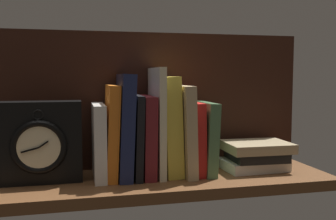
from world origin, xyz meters
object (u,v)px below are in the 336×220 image
object	(u,v)px
book_red_requiem	(193,137)
framed_clock	(40,142)
book_navy_bierce	(124,126)
book_maroon_dawkins	(146,136)
book_white_catcher	(99,141)
book_yellow_seinlanguage	(169,126)
book_cream_twain	(156,122)
book_black_skeptic	(136,136)
book_stack_side	(255,155)
book_orange_pandolfini	(111,132)
book_tan_shortstories	(183,130)
book_green_romantic	(204,137)

from	to	relation	value
book_red_requiem	framed_clock	bearing A→B (deg)	-178.73
book_navy_bierce	book_maroon_dawkins	size ratio (longest dim) A/B	1.27
book_white_catcher	book_yellow_seinlanguage	distance (cm)	16.92
book_maroon_dawkins	framed_clock	bearing A→B (deg)	-178.10
book_cream_twain	book_maroon_dawkins	bearing A→B (deg)	180.00
book_black_skeptic	book_cream_twain	distance (cm)	5.95
book_navy_bierce	book_stack_side	distance (cm)	34.21
book_orange_pandolfini	book_yellow_seinlanguage	world-z (taller)	book_yellow_seinlanguage
book_white_catcher	book_orange_pandolfini	world-z (taller)	book_orange_pandolfini
book_tan_shortstories	book_red_requiem	xyz separation A→B (cm)	(2.71, 0.00, -2.00)
book_orange_pandolfini	framed_clock	xyz separation A→B (cm)	(-15.77, -0.79, -1.78)
book_black_skeptic	book_tan_shortstories	distance (cm)	11.62
book_white_catcher	book_yellow_seinlanguage	bearing A→B (deg)	-0.00
book_navy_bierce	framed_clock	size ratio (longest dim) A/B	1.33
book_cream_twain	framed_clock	distance (cm)	26.77
book_white_catcher	book_stack_side	xyz separation A→B (cm)	(39.06, -0.94, -4.99)
book_yellow_seinlanguage	book_white_catcher	bearing A→B (deg)	180.00
book_white_catcher	book_orange_pandolfini	distance (cm)	3.60
book_maroon_dawkins	book_yellow_seinlanguage	xyz separation A→B (cm)	(5.54, -0.00, 2.24)
book_navy_bierce	book_red_requiem	world-z (taller)	book_navy_bierce
book_yellow_seinlanguage	framed_clock	xyz separation A→B (cm)	(-29.52, -0.79, -2.76)
book_orange_pandolfini	book_black_skeptic	xyz separation A→B (cm)	(5.69, 0.00, -1.15)
book_black_skeptic	book_red_requiem	world-z (taller)	book_black_skeptic
book_red_requiem	book_maroon_dawkins	bearing A→B (deg)	180.00
book_cream_twain	book_black_skeptic	bearing A→B (deg)	180.00
book_green_romantic	framed_clock	size ratio (longest dim) A/B	0.96
book_white_catcher	book_tan_shortstories	bearing A→B (deg)	0.00
book_yellow_seinlanguage	book_navy_bierce	bearing A→B (deg)	180.00
book_orange_pandolfini	book_tan_shortstories	xyz separation A→B (cm)	(17.26, 0.00, -0.09)
book_black_skeptic	book_cream_twain	size ratio (longest dim) A/B	0.75
book_cream_twain	book_yellow_seinlanguage	distance (cm)	3.23
book_tan_shortstories	book_green_romantic	bearing A→B (deg)	0.00
book_maroon_dawkins	book_tan_shortstories	world-z (taller)	book_tan_shortstories
book_green_romantic	book_red_requiem	bearing A→B (deg)	180.00
book_green_romantic	book_tan_shortstories	bearing A→B (deg)	180.00
book_cream_twain	book_yellow_seinlanguage	size ratio (longest dim) A/B	1.09
book_stack_side	framed_clock	bearing A→B (deg)	179.84
book_stack_side	book_navy_bierce	bearing A→B (deg)	178.38
book_red_requiem	book_stack_side	bearing A→B (deg)	-3.32
book_orange_pandolfini	book_green_romantic	size ratio (longest dim) A/B	1.24
book_navy_bierce	book_cream_twain	bearing A→B (deg)	0.00
book_stack_side	book_red_requiem	bearing A→B (deg)	176.68
book_white_catcher	book_yellow_seinlanguage	xyz separation A→B (cm)	(16.63, -0.00, 3.13)
book_maroon_dawkins	book_yellow_seinlanguage	distance (cm)	5.97
book_white_catcher	book_black_skeptic	distance (cm)	8.62
book_white_catcher	book_red_requiem	world-z (taller)	book_red_requiem
book_tan_shortstories	book_stack_side	distance (cm)	20.21
book_green_romantic	book_white_catcher	bearing A→B (deg)	180.00
book_navy_bierce	book_maroon_dawkins	bearing A→B (deg)	0.00
book_orange_pandolfini	book_maroon_dawkins	bearing A→B (deg)	0.00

